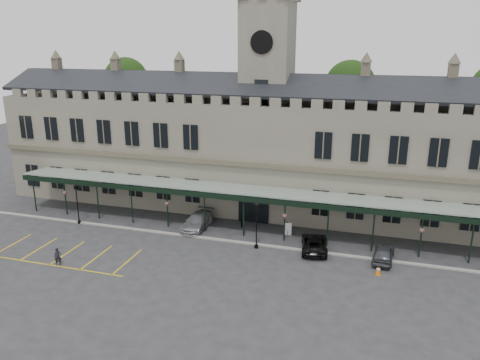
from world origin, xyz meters
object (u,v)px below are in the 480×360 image
(car_taxi, at_px, (197,221))
(car_van, at_px, (314,243))
(clock_tower, at_px, (267,90))
(traffic_cone, at_px, (378,270))
(sign_board, at_px, (288,229))
(person_a, at_px, (58,257))
(lamp_post_mid, at_px, (257,220))
(station_building, at_px, (266,151))
(car_right_a, at_px, (384,253))
(lamp_post_left, at_px, (77,200))

(car_taxi, relative_size, car_van, 1.05)
(clock_tower, bearing_deg, traffic_cone, -46.15)
(traffic_cone, bearing_deg, car_taxi, 164.63)
(sign_board, xyz_separation_m, person_a, (-17.26, -11.81, 0.16))
(clock_tower, distance_m, car_taxi, 15.72)
(lamp_post_mid, relative_size, traffic_cone, 6.27)
(station_building, xyz_separation_m, car_right_a, (13.00, -10.35, -5.76))
(clock_tower, bearing_deg, sign_board, -61.32)
(lamp_post_left, bearing_deg, car_taxi, 10.71)
(station_building, relative_size, sign_board, 47.33)
(sign_board, bearing_deg, traffic_cone, -43.61)
(lamp_post_mid, bearing_deg, car_right_a, 3.46)
(station_building, relative_size, clock_tower, 2.42)
(car_taxi, bearing_deg, lamp_post_mid, -20.77)
(sign_board, bearing_deg, lamp_post_left, 178.67)
(lamp_post_mid, bearing_deg, station_building, 99.71)
(lamp_post_mid, relative_size, car_right_a, 1.10)
(car_right_a, bearing_deg, clock_tower, -33.91)
(traffic_cone, distance_m, person_a, 26.54)
(car_van, bearing_deg, car_right_a, 166.96)
(lamp_post_mid, bearing_deg, clock_tower, 99.64)
(lamp_post_mid, xyz_separation_m, traffic_cone, (10.75, -2.04, -2.33))
(clock_tower, distance_m, lamp_post_left, 22.79)
(station_building, relative_size, lamp_post_mid, 13.24)
(lamp_post_left, height_order, sign_board, lamp_post_left)
(lamp_post_left, xyz_separation_m, person_a, (4.01, -8.62, -1.82))
(traffic_cone, xyz_separation_m, car_van, (-5.63, 3.09, 0.32))
(clock_tower, relative_size, sign_board, 19.56)
(lamp_post_mid, height_order, car_taxi, lamp_post_mid)
(clock_tower, bearing_deg, station_building, -90.00)
(lamp_post_left, bearing_deg, traffic_cone, -4.86)
(lamp_post_mid, xyz_separation_m, person_a, (-15.09, -8.12, -1.90))
(station_building, distance_m, sign_board, 10.22)
(car_right_a, bearing_deg, car_van, 1.21)
(station_building, relative_size, traffic_cone, 83.05)
(station_building, xyz_separation_m, car_van, (7.00, -9.97, -5.80))
(lamp_post_mid, bearing_deg, lamp_post_left, 178.51)
(station_building, relative_size, lamp_post_left, 13.69)
(lamp_post_left, xyz_separation_m, lamp_post_mid, (19.09, -0.50, 0.09))
(lamp_post_left, relative_size, car_taxi, 0.86)
(car_taxi, relative_size, person_a, 3.24)
(station_building, xyz_separation_m, person_a, (-13.20, -19.14, -5.68))
(lamp_post_mid, xyz_separation_m, car_taxi, (-6.89, 2.81, -1.95))
(lamp_post_mid, distance_m, sign_board, 4.75)
(traffic_cone, xyz_separation_m, car_right_a, (0.37, 2.71, 0.35))
(station_building, xyz_separation_m, lamp_post_left, (-17.21, -10.53, -3.87))
(lamp_post_mid, height_order, sign_board, lamp_post_mid)
(clock_tower, height_order, car_right_a, clock_tower)
(lamp_post_left, relative_size, car_van, 0.91)
(car_right_a, bearing_deg, station_building, -33.68)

